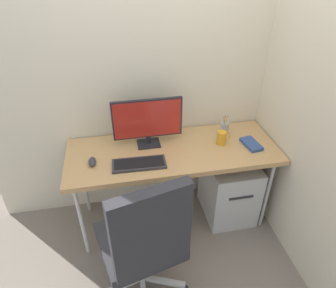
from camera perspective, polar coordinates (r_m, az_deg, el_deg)
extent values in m
plane|color=slate|center=(2.81, 0.83, -13.53)|extent=(8.00, 8.00, 0.00)
cube|color=beige|center=(2.33, -0.64, 17.19)|extent=(2.92, 0.04, 2.80)
cube|color=beige|center=(2.19, 25.01, 12.98)|extent=(0.04, 1.91, 2.80)
cube|color=tan|center=(2.33, 0.97, -1.48)|extent=(1.62, 0.61, 0.04)
cylinder|color=silver|center=(2.39, -16.04, -13.92)|extent=(0.03, 0.03, 0.70)
cylinder|color=silver|center=(2.63, 18.20, -9.11)|extent=(0.03, 0.03, 0.70)
cylinder|color=silver|center=(2.73, -15.64, -6.70)|extent=(0.03, 0.03, 0.70)
cylinder|color=silver|center=(2.94, 14.21, -3.11)|extent=(0.03, 0.03, 0.70)
cube|color=silver|center=(2.36, -8.77, -24.99)|extent=(0.31, 0.11, 0.03)
sphere|color=black|center=(2.38, 3.25, -25.59)|extent=(0.05, 0.05, 0.05)
cube|color=silver|center=(2.35, -0.84, -24.50)|extent=(0.30, 0.15, 0.03)
sphere|color=black|center=(2.56, -0.78, -19.19)|extent=(0.05, 0.05, 0.05)
cube|color=silver|center=(2.45, -2.73, -21.16)|extent=(0.23, 0.26, 0.03)
sphere|color=black|center=(2.56, -9.47, -19.74)|extent=(0.05, 0.05, 0.05)
cube|color=silver|center=(2.45, -7.32, -21.45)|extent=(0.20, 0.28, 0.03)
cylinder|color=silver|center=(2.22, -5.11, -21.23)|extent=(0.04, 0.04, 0.34)
cube|color=#2D2D33|center=(2.05, -5.43, -17.80)|extent=(0.59, 0.57, 0.08)
cube|color=#2D2D33|center=(1.65, -3.14, -16.46)|extent=(0.45, 0.17, 0.58)
cube|color=silver|center=(2.72, 11.38, -8.12)|extent=(0.40, 0.48, 0.56)
cube|color=#262628|center=(2.48, 13.66, -9.86)|extent=(0.20, 0.01, 0.02)
cube|color=black|center=(2.38, -3.68, 0.09)|extent=(0.18, 0.14, 0.01)
cube|color=black|center=(2.37, -3.75, 1.00)|extent=(0.04, 0.02, 0.07)
cube|color=black|center=(2.28, -3.92, 4.81)|extent=(0.53, 0.02, 0.32)
cube|color=#B2261E|center=(2.27, -3.87, 4.64)|extent=(0.51, 0.01, 0.29)
cube|color=#333338|center=(2.17, -5.48, -3.76)|extent=(0.39, 0.17, 0.02)
cube|color=black|center=(2.16, -5.49, -3.53)|extent=(0.36, 0.13, 0.00)
ellipsoid|color=#333338|center=(2.23, -14.13, -3.25)|extent=(0.06, 0.11, 0.04)
cylinder|color=#9EA0A5|center=(2.52, 10.57, 2.93)|extent=(0.07, 0.07, 0.11)
cylinder|color=#B2B5BA|center=(2.49, 10.54, 4.08)|extent=(0.03, 0.01, 0.12)
cylinder|color=#B2B5BA|center=(2.50, 10.88, 4.12)|extent=(0.03, 0.01, 0.12)
torus|color=orange|center=(2.52, 10.59, 3.12)|extent=(0.04, 0.04, 0.01)
cylinder|color=purple|center=(2.51, 10.62, 3.94)|extent=(0.01, 0.01, 0.13)
cylinder|color=orange|center=(2.49, 10.74, 3.77)|extent=(0.02, 0.02, 0.15)
cube|color=#334C8C|center=(2.45, 15.47, -0.01)|extent=(0.13, 0.20, 0.03)
cylinder|color=orange|center=(2.39, 10.08, 1.15)|extent=(0.07, 0.07, 0.11)
torus|color=orange|center=(2.41, 11.16, 1.38)|extent=(0.05, 0.01, 0.05)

